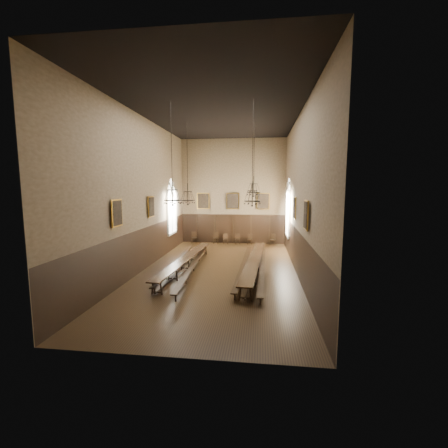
% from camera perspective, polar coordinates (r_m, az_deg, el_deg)
% --- Properties ---
extents(floor, '(9.00, 18.00, 0.02)m').
position_cam_1_polar(floor, '(17.79, -1.03, -9.03)').
color(floor, black).
rests_on(floor, ground).
extents(ceiling, '(9.00, 18.00, 0.02)m').
position_cam_1_polar(ceiling, '(17.56, -1.10, 20.53)').
color(ceiling, black).
rests_on(ceiling, ground).
extents(wall_back, '(9.00, 0.02, 9.00)m').
position_cam_1_polar(wall_back, '(26.04, 1.71, 6.16)').
color(wall_back, '#826B50').
rests_on(wall_back, ground).
extents(wall_front, '(9.00, 0.02, 9.00)m').
position_cam_1_polar(wall_front, '(8.27, -9.78, 3.97)').
color(wall_front, '#826B50').
rests_on(wall_front, ground).
extents(wall_left, '(0.02, 18.00, 9.00)m').
position_cam_1_polar(wall_left, '(18.27, -15.28, 5.50)').
color(wall_left, '#826B50').
rests_on(wall_left, ground).
extents(wall_right, '(0.02, 18.00, 9.00)m').
position_cam_1_polar(wall_right, '(17.06, 14.19, 5.43)').
color(wall_right, '#826B50').
rests_on(wall_right, ground).
extents(wainscot_panelling, '(9.00, 18.00, 2.50)m').
position_cam_1_polar(wainscot_panelling, '(17.48, -1.04, -5.06)').
color(wainscot_panelling, black).
rests_on(wainscot_panelling, floor).
extents(table_left, '(1.27, 9.33, 0.73)m').
position_cam_1_polar(table_left, '(18.14, -7.38, -7.55)').
color(table_left, black).
rests_on(table_left, floor).
extents(table_right, '(1.37, 10.18, 0.79)m').
position_cam_1_polar(table_right, '(17.68, 5.81, -7.80)').
color(table_right, black).
rests_on(table_right, floor).
extents(bench_left_outer, '(0.78, 9.50, 0.43)m').
position_cam_1_polar(bench_left_outer, '(18.50, -9.10, -7.58)').
color(bench_left_outer, black).
rests_on(bench_left_outer, floor).
extents(bench_left_inner, '(0.85, 10.18, 0.46)m').
position_cam_1_polar(bench_left_inner, '(17.82, -5.79, -8.03)').
color(bench_left_inner, black).
rests_on(bench_left_inner, floor).
extents(bench_right_inner, '(0.58, 9.90, 0.45)m').
position_cam_1_polar(bench_right_inner, '(17.75, 3.76, -8.09)').
color(bench_right_inner, black).
rests_on(bench_right_inner, floor).
extents(bench_right_outer, '(0.51, 9.75, 0.44)m').
position_cam_1_polar(bench_right_outer, '(17.30, 7.26, -8.56)').
color(bench_right_outer, black).
rests_on(bench_right_outer, floor).
extents(chair_0, '(0.50, 0.50, 0.98)m').
position_cam_1_polar(chair_0, '(26.50, -5.73, -3.00)').
color(chair_0, black).
rests_on(chair_0, floor).
extents(chair_2, '(0.47, 0.47, 0.99)m').
position_cam_1_polar(chair_2, '(26.11, -1.58, -3.11)').
color(chair_2, black).
rests_on(chair_2, floor).
extents(chair_3, '(0.48, 0.48, 0.89)m').
position_cam_1_polar(chair_3, '(25.99, 0.31, -3.23)').
color(chair_3, black).
rests_on(chair_3, floor).
extents(chair_4, '(0.48, 0.48, 0.90)m').
position_cam_1_polar(chair_4, '(25.89, 2.63, -3.26)').
color(chair_4, black).
rests_on(chair_4, floor).
extents(chair_5, '(0.43, 0.43, 0.90)m').
position_cam_1_polar(chair_5, '(25.92, 4.92, -3.28)').
color(chair_5, black).
rests_on(chair_5, floor).
extents(chair_7, '(0.52, 0.52, 0.94)m').
position_cam_1_polar(chair_7, '(25.95, 9.25, -3.30)').
color(chair_7, black).
rests_on(chair_7, floor).
extents(chandelier_back_left, '(0.90, 0.90, 5.12)m').
position_cam_1_polar(chandelier_back_left, '(19.59, -6.91, 5.39)').
color(chandelier_back_left, black).
rests_on(chandelier_back_left, ceiling).
extents(chandelier_back_right, '(0.87, 0.87, 4.59)m').
position_cam_1_polar(chandelier_back_right, '(19.67, 5.68, 6.85)').
color(chandelier_back_right, black).
rests_on(chandelier_back_right, ceiling).
extents(chandelier_front_left, '(0.84, 0.84, 4.89)m').
position_cam_1_polar(chandelier_front_left, '(15.17, -9.79, 5.68)').
color(chandelier_front_left, black).
rests_on(chandelier_front_left, ceiling).
extents(chandelier_front_right, '(0.78, 0.78, 4.90)m').
position_cam_1_polar(chandelier_front_right, '(14.54, 5.42, 5.77)').
color(chandelier_front_right, black).
rests_on(chandelier_front_right, ceiling).
extents(portrait_back_0, '(1.10, 0.12, 1.40)m').
position_cam_1_polar(portrait_back_0, '(26.30, -3.99, 4.41)').
color(portrait_back_0, '#BF8A2E').
rests_on(portrait_back_0, wall_back).
extents(portrait_back_1, '(1.10, 0.12, 1.40)m').
position_cam_1_polar(portrait_back_1, '(25.94, 1.68, 4.39)').
color(portrait_back_1, '#BF8A2E').
rests_on(portrait_back_1, wall_back).
extents(portrait_back_2, '(1.10, 0.12, 1.40)m').
position_cam_1_polar(portrait_back_2, '(25.83, 7.44, 4.32)').
color(portrait_back_2, '#BF8A2E').
rests_on(portrait_back_2, wall_back).
extents(portrait_left_0, '(0.12, 1.00, 1.30)m').
position_cam_1_polar(portrait_left_0, '(19.19, -13.71, 3.22)').
color(portrait_left_0, '#BF8A2E').
rests_on(portrait_left_0, wall_left).
extents(portrait_left_1, '(0.12, 1.00, 1.30)m').
position_cam_1_polar(portrait_left_1, '(15.07, -19.73, 1.99)').
color(portrait_left_1, '#BF8A2E').
rests_on(portrait_left_1, wall_left).
extents(portrait_right_0, '(0.12, 1.00, 1.30)m').
position_cam_1_polar(portrait_right_0, '(18.08, 13.30, 3.00)').
color(portrait_right_0, '#BF8A2E').
rests_on(portrait_right_0, wall_right).
extents(portrait_right_1, '(0.12, 1.00, 1.30)m').
position_cam_1_polar(portrait_right_1, '(13.63, 15.37, 1.65)').
color(portrait_right_1, '#BF8A2E').
rests_on(portrait_right_1, wall_right).
extents(window_right, '(0.20, 2.20, 4.60)m').
position_cam_1_polar(window_right, '(22.57, 12.16, 3.06)').
color(window_right, white).
rests_on(window_right, wall_right).
extents(window_left, '(0.20, 2.20, 4.60)m').
position_cam_1_polar(window_left, '(23.48, -9.95, 3.26)').
color(window_left, white).
rests_on(window_left, wall_left).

